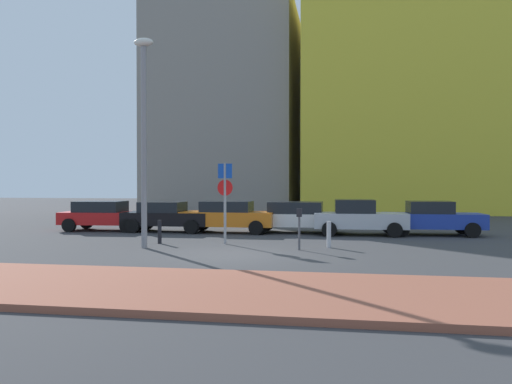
# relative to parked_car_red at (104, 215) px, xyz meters

# --- Properties ---
(ground_plane) EXTENTS (120.00, 120.00, 0.00)m
(ground_plane) POSITION_rel_parked_car_red_xyz_m (7.93, -7.04, -0.76)
(ground_plane) COLOR #38383A
(sidewalk_brick) EXTENTS (40.00, 4.10, 0.14)m
(sidewalk_brick) POSITION_rel_parked_car_red_xyz_m (7.93, -12.65, -0.69)
(sidewalk_brick) COLOR #93513D
(sidewalk_brick) RESTS_ON ground
(parked_car_red) EXTENTS (4.21, 2.27, 1.42)m
(parked_car_red) POSITION_rel_parked_car_red_xyz_m (0.00, 0.00, 0.00)
(parked_car_red) COLOR red
(parked_car_red) RESTS_ON ground
(parked_car_black) EXTENTS (4.12, 1.96, 1.41)m
(parked_car_black) POSITION_rel_parked_car_red_xyz_m (3.18, -0.03, -0.02)
(parked_car_black) COLOR black
(parked_car_black) RESTS_ON ground
(parked_car_orange) EXTENTS (4.29, 1.90, 1.46)m
(parked_car_orange) POSITION_rel_parked_car_red_xyz_m (6.14, -0.03, 0.02)
(parked_car_orange) COLOR orange
(parked_car_orange) RESTS_ON ground
(parked_car_white) EXTENTS (4.53, 2.01, 1.43)m
(parked_car_white) POSITION_rel_parked_car_red_xyz_m (9.29, 0.45, 0.00)
(parked_car_white) COLOR white
(parked_car_white) RESTS_ON ground
(parked_car_silver) EXTENTS (4.05, 2.02, 1.56)m
(parked_car_silver) POSITION_rel_parked_car_red_xyz_m (12.08, -0.16, 0.03)
(parked_car_silver) COLOR #B7BABF
(parked_car_silver) RESTS_ON ground
(parked_car_blue) EXTENTS (4.26, 2.05, 1.50)m
(parked_car_blue) POSITION_rel_parked_car_red_xyz_m (15.25, 0.37, 0.01)
(parked_car_blue) COLOR #1E389E
(parked_car_blue) RESTS_ON ground
(parking_sign_post) EXTENTS (0.60, 0.11, 3.04)m
(parking_sign_post) POSITION_rel_parked_car_red_xyz_m (7.03, -4.30, 1.16)
(parking_sign_post) COLOR gray
(parking_sign_post) RESTS_ON ground
(parking_meter) EXTENTS (0.18, 0.14, 1.41)m
(parking_meter) POSITION_rel_parked_car_red_xyz_m (9.92, -5.58, 0.16)
(parking_meter) COLOR #4C4C51
(parking_meter) RESTS_ON ground
(street_lamp) EXTENTS (0.70, 0.36, 7.35)m
(street_lamp) POSITION_rel_parked_car_red_xyz_m (4.50, -5.94, 3.55)
(street_lamp) COLOR gray
(street_lamp) RESTS_ON ground
(traffic_bollard_near) EXTENTS (0.16, 0.16, 0.93)m
(traffic_bollard_near) POSITION_rel_parked_car_red_xyz_m (10.90, -4.75, -0.29)
(traffic_bollard_near) COLOR #B7B7BC
(traffic_bollard_near) RESTS_ON ground
(traffic_bollard_mid) EXTENTS (0.15, 0.15, 0.88)m
(traffic_bollard_mid) POSITION_rel_parked_car_red_xyz_m (4.56, -4.60, -0.31)
(traffic_bollard_mid) COLOR black
(traffic_bollard_mid) RESTS_ON ground
(building_colorful_midrise) EXTENTS (19.12, 16.28, 30.73)m
(building_colorful_midrise) POSITION_rel_parked_car_red_xyz_m (17.84, 22.98, 14.61)
(building_colorful_midrise) COLOR gold
(building_colorful_midrise) RESTS_ON ground
(building_under_construction) EXTENTS (12.61, 15.77, 18.31)m
(building_under_construction) POSITION_rel_parked_car_red_xyz_m (0.94, 24.31, 8.40)
(building_under_construction) COLOR gray
(building_under_construction) RESTS_ON ground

